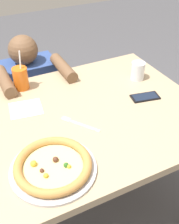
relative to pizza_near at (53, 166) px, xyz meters
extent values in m
plane|color=#4C4C51|center=(0.26, 0.27, -0.77)|extent=(8.00, 8.00, 0.00)
cube|color=tan|center=(0.26, 0.27, -0.04)|extent=(1.21, 0.93, 0.04)
cylinder|color=#89765B|center=(0.78, 0.66, -0.42)|extent=(0.07, 0.07, 0.71)
cylinder|color=#B7B7BC|center=(0.00, 0.00, -0.02)|extent=(0.34, 0.34, 0.01)
cylinder|color=#EFD68C|center=(0.00, 0.00, 0.00)|extent=(0.24, 0.24, 0.01)
torus|color=#C68C47|center=(0.00, 0.00, 0.01)|extent=(0.30, 0.30, 0.03)
sphere|color=gold|center=(-0.04, -0.04, 0.01)|extent=(0.02, 0.02, 0.02)
sphere|color=brown|center=(0.02, 0.02, 0.01)|extent=(0.02, 0.02, 0.02)
sphere|color=#2D6623|center=(0.05, -0.02, 0.01)|extent=(0.02, 0.02, 0.02)
sphere|color=brown|center=(-0.05, -0.01, 0.01)|extent=(0.02, 0.02, 0.02)
sphere|color=gold|center=(-0.07, 0.04, 0.01)|extent=(0.03, 0.03, 0.03)
sphere|color=gold|center=(0.05, -0.03, 0.01)|extent=(0.02, 0.02, 0.02)
cylinder|color=orange|center=(0.05, 0.64, 0.04)|extent=(0.08, 0.08, 0.12)
cylinder|color=white|center=(0.07, 0.64, 0.14)|extent=(0.02, 0.02, 0.11)
cylinder|color=silver|center=(0.69, 0.44, 0.03)|extent=(0.08, 0.08, 0.10)
cube|color=white|center=(0.69, 0.45, 0.06)|extent=(0.02, 0.02, 0.02)
cube|color=white|center=(0.70, 0.43, 0.06)|extent=(0.03, 0.03, 0.03)
cube|color=white|center=(0.02, 0.44, -0.02)|extent=(0.18, 0.17, 0.00)
cube|color=silver|center=(0.22, 0.18, -0.02)|extent=(0.10, 0.14, 0.00)
cube|color=silver|center=(0.17, 0.27, -0.02)|extent=(0.04, 0.05, 0.00)
cube|color=black|center=(0.62, 0.25, -0.02)|extent=(0.16, 0.10, 0.01)
cube|color=#192338|center=(0.62, 0.25, -0.01)|extent=(0.14, 0.09, 0.00)
cylinder|color=#333847|center=(0.15, 0.93, -0.55)|extent=(0.31, 0.31, 0.45)
cube|color=#334C8C|center=(0.15, 0.93, -0.17)|extent=(0.39, 0.22, 0.30)
sphere|color=brown|center=(0.15, 0.93, 0.07)|extent=(0.19, 0.19, 0.19)
cylinder|color=brown|center=(-0.02, 0.70, 0.01)|extent=(0.07, 0.28, 0.07)
cylinder|color=brown|center=(0.33, 0.70, 0.01)|extent=(0.07, 0.28, 0.07)
camera|label=1|loc=(-0.20, -0.71, 0.82)|focal=44.52mm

